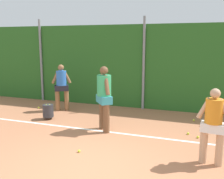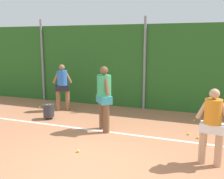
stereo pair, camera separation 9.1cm
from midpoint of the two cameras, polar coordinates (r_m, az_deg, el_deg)
name	(u,v)px [view 1 (the left image)]	position (r m, az deg, el deg)	size (l,w,h in m)	color
ground_plane	(113,141)	(7.05, -0.11, -11.13)	(24.19, 24.19, 0.00)	#B2704C
hedge_fence_backdrop	(145,67)	(10.17, 6.86, 4.89)	(15.72, 0.25, 3.22)	#286023
fence_post_left	(41,61)	(11.83, -15.42, 6.06)	(0.10, 0.10, 3.51)	gray
fence_post_center	(144,64)	(9.98, 6.66, 5.60)	(0.10, 0.10, 3.51)	gray
court_baseline_paint	(120,133)	(7.58, 1.41, -9.53)	(11.49, 0.10, 0.01)	white
player_foreground_near	(213,122)	(5.88, 20.80, -6.74)	(0.69, 0.35, 1.65)	tan
player_midcourt	(104,95)	(7.54, -2.08, -1.22)	(0.61, 0.64, 1.90)	brown
player_backcourt_far	(62,85)	(9.95, -11.21, 0.98)	(0.66, 0.51, 1.75)	#8C603D
ball_hopper	(48,111)	(9.09, -14.06, -4.51)	(0.36, 0.36, 0.51)	#2D2D33
tennis_ball_0	(212,125)	(8.73, 20.70, -7.28)	(0.07, 0.07, 0.07)	#CCDB33
tennis_ball_2	(194,120)	(9.05, 17.16, -6.44)	(0.07, 0.07, 0.07)	#CCDB33
tennis_ball_3	(79,151)	(6.42, -7.63, -13.18)	(0.07, 0.07, 0.07)	#CCDB33
tennis_ball_4	(198,137)	(7.57, 17.90, -9.84)	(0.07, 0.07, 0.07)	#CCDB33
tennis_ball_5	(188,134)	(7.76, 15.96, -9.22)	(0.07, 0.07, 0.07)	#CCDB33
tennis_ball_6	(39,108)	(10.65, -15.95, -3.83)	(0.07, 0.07, 0.07)	#CCDB33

